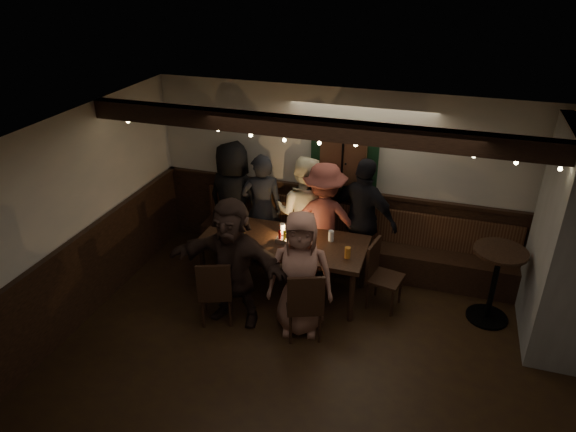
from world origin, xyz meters
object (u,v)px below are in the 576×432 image
(high_top, at_px, (496,276))
(person_g, at_px, (300,274))
(chair_end, at_px, (379,271))
(person_a, at_px, (234,200))
(person_e, at_px, (363,219))
(person_f, at_px, (233,262))
(person_c, at_px, (303,213))
(chair_near_left, at_px, (215,289))
(chair_near_right, at_px, (305,302))
(person_d, at_px, (324,220))
(dining_table, at_px, (283,245))
(person_b, at_px, (262,209))

(high_top, bearing_deg, person_g, -157.61)
(chair_end, distance_m, person_a, 2.43)
(person_a, distance_m, person_e, 1.95)
(high_top, bearing_deg, person_f, -162.60)
(person_c, distance_m, person_g, 1.52)
(high_top, relative_size, person_f, 0.61)
(chair_end, xyz_separation_m, person_a, (-2.31, 0.66, 0.38))
(chair_near_left, height_order, high_top, high_top)
(chair_near_right, relative_size, person_a, 0.53)
(person_f, height_order, person_g, person_f)
(person_e, relative_size, person_f, 1.05)
(chair_near_left, bearing_deg, person_g, 11.78)
(person_d, bearing_deg, person_g, 81.96)
(chair_near_left, distance_m, person_c, 1.83)
(person_g, bearing_deg, chair_near_right, -69.03)
(person_c, bearing_deg, person_f, 72.80)
(high_top, xyz_separation_m, person_f, (-3.08, -0.97, 0.20))
(chair_near_left, bearing_deg, high_top, 19.20)
(person_g, bearing_deg, person_f, 170.62)
(high_top, height_order, person_a, person_a)
(dining_table, distance_m, person_e, 1.21)
(chair_end, distance_m, person_g, 1.19)
(high_top, relative_size, person_g, 0.63)
(person_c, relative_size, person_e, 0.97)
(dining_table, xyz_separation_m, person_g, (0.45, -0.73, 0.09))
(person_b, xyz_separation_m, person_e, (1.48, 0.06, 0.04))
(person_c, bearing_deg, person_e, -179.79)
(chair_near_left, relative_size, person_g, 0.57)
(person_d, distance_m, person_e, 0.55)
(chair_end, bearing_deg, person_c, 151.45)
(person_c, bearing_deg, person_d, 162.31)
(person_a, relative_size, person_g, 1.12)
(person_c, xyz_separation_m, person_f, (-0.46, -1.51, -0.02))
(person_e, bearing_deg, person_d, 33.49)
(person_a, height_order, person_f, person_a)
(chair_near_left, bearing_deg, person_e, 48.29)
(person_e, distance_m, person_f, 2.02)
(chair_near_right, bearing_deg, person_c, 106.84)
(dining_table, relative_size, high_top, 2.17)
(chair_near_left, distance_m, person_a, 1.77)
(dining_table, height_order, person_d, person_d)
(dining_table, bearing_deg, high_top, 4.10)
(dining_table, height_order, high_top, high_top)
(person_b, height_order, person_e, person_e)
(person_a, bearing_deg, chair_end, 174.81)
(chair_near_right, relative_size, person_g, 0.59)
(chair_near_left, height_order, person_c, person_c)
(chair_near_left, distance_m, chair_near_right, 1.13)
(person_b, height_order, person_d, person_b)
(person_a, bearing_deg, person_e, -168.86)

